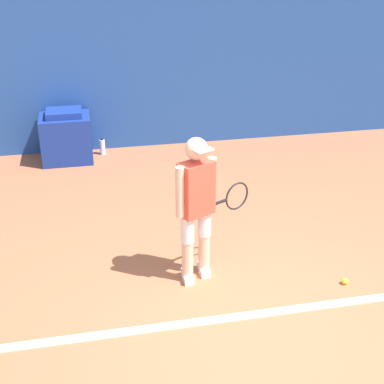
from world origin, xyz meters
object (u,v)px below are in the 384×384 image
(tennis_player, at_px, (197,204))
(water_bottle, at_px, (102,147))
(tennis_ball, at_px, (345,281))
(covered_chair, at_px, (66,137))

(tennis_player, height_order, water_bottle, tennis_player)
(tennis_player, bearing_deg, tennis_ball, -43.34)
(tennis_player, relative_size, covered_chair, 1.86)
(tennis_ball, relative_size, water_bottle, 0.25)
(water_bottle, bearing_deg, tennis_ball, -62.11)
(tennis_player, relative_size, tennis_ball, 22.88)
(covered_chair, distance_m, water_bottle, 0.63)
(tennis_ball, height_order, covered_chair, covered_chair)
(tennis_ball, bearing_deg, covered_chair, 124.31)
(tennis_player, distance_m, covered_chair, 3.93)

